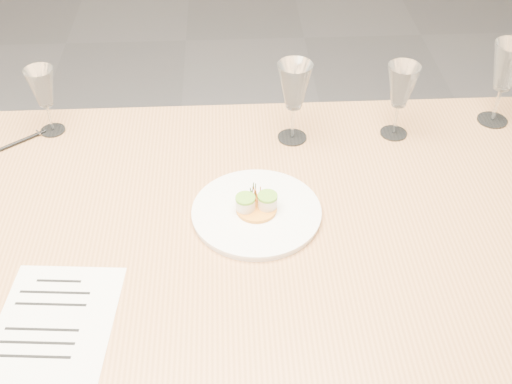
{
  "coord_description": "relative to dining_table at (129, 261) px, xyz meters",
  "views": [
    {
      "loc": [
        0.22,
        -0.96,
        1.69
      ],
      "look_at": [
        0.28,
        0.08,
        0.8
      ],
      "focal_mm": 45.0,
      "sensor_mm": 36.0,
      "label": 1
    }
  ],
  "objects": [
    {
      "name": "dining_table",
      "position": [
        0.0,
        0.0,
        0.0
      ],
      "size": [
        2.4,
        1.0,
        0.75
      ],
      "color": "tan",
      "rests_on": "ground"
    },
    {
      "name": "dinner_plate",
      "position": [
        0.28,
        0.06,
        0.08
      ],
      "size": [
        0.28,
        0.28,
        0.07
      ],
      "rotation": [
        0.0,
        0.0,
        -0.17
      ],
      "color": "white",
      "rests_on": "dining_table"
    },
    {
      "name": "recipe_sheet",
      "position": [
        -0.11,
        -0.21,
        0.07
      ],
      "size": [
        0.23,
        0.29,
        0.0
      ],
      "rotation": [
        0.0,
        0.0,
        -0.08
      ],
      "color": "white",
      "rests_on": "dining_table"
    },
    {
      "name": "ballpoint_pen",
      "position": [
        -0.29,
        0.36,
        0.07
      ],
      "size": [
        0.11,
        0.09,
        0.01
      ],
      "rotation": [
        0.0,
        0.0,
        0.66
      ],
      "color": "black",
      "rests_on": "dining_table"
    },
    {
      "name": "wine_glass_1",
      "position": [
        -0.22,
        0.4,
        0.19
      ],
      "size": [
        0.07,
        0.07,
        0.18
      ],
      "color": "white",
      "rests_on": "dining_table"
    },
    {
      "name": "wine_glass_2",
      "position": [
        0.38,
        0.34,
        0.21
      ],
      "size": [
        0.08,
        0.08,
        0.21
      ],
      "color": "white",
      "rests_on": "dining_table"
    },
    {
      "name": "wine_glass_3",
      "position": [
        0.64,
        0.34,
        0.2
      ],
      "size": [
        0.08,
        0.08,
        0.19
      ],
      "color": "white",
      "rests_on": "dining_table"
    },
    {
      "name": "wine_glass_4",
      "position": [
        0.91,
        0.39,
        0.22
      ],
      "size": [
        0.09,
        0.09,
        0.22
      ],
      "color": "white",
      "rests_on": "dining_table"
    }
  ]
}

